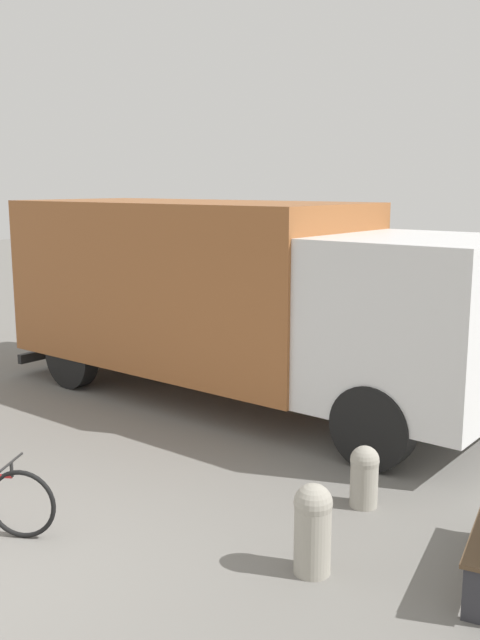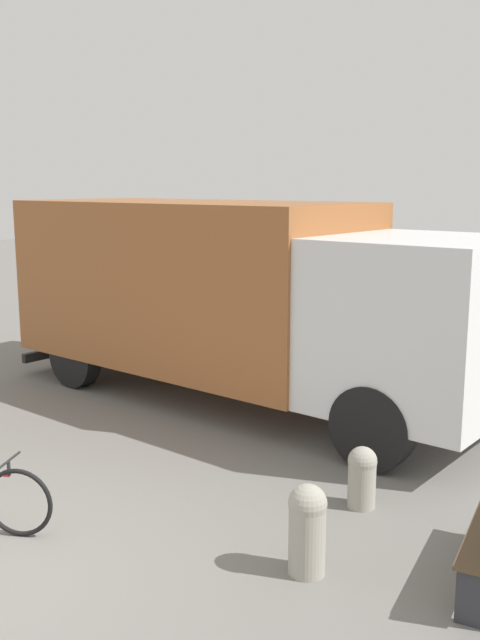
{
  "view_description": "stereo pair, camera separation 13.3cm",
  "coord_description": "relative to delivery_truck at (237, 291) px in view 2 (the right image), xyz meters",
  "views": [
    {
      "loc": [
        4.93,
        -3.43,
        3.24
      ],
      "look_at": [
        0.37,
        3.74,
        1.62
      ],
      "focal_mm": 40.0,
      "sensor_mm": 36.0,
      "label": 1
    },
    {
      "loc": [
        5.04,
        -3.36,
        3.24
      ],
      "look_at": [
        0.37,
        3.74,
        1.62
      ],
      "focal_mm": 40.0,
      "sensor_mm": 36.0,
      "label": 2
    }
  ],
  "objects": [
    {
      "name": "bollard_far_bench",
      "position": [
        3.12,
        -2.4,
        -1.32
      ],
      "size": [
        0.3,
        0.3,
        0.64
      ],
      "color": "#9E998C",
      "rests_on": "ground"
    },
    {
      "name": "delivery_truck",
      "position": [
        0.0,
        0.0,
        0.0
      ],
      "size": [
        8.07,
        3.31,
        2.98
      ],
      "rotation": [
        0.0,
        0.0,
        -0.1
      ],
      "color": "#99592D",
      "rests_on": "ground"
    },
    {
      "name": "bollard_near_bench",
      "position": [
        3.25,
        -3.83,
        -1.24
      ],
      "size": [
        0.33,
        0.33,
        0.79
      ],
      "color": "#9E998C",
      "rests_on": "ground"
    }
  ]
}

